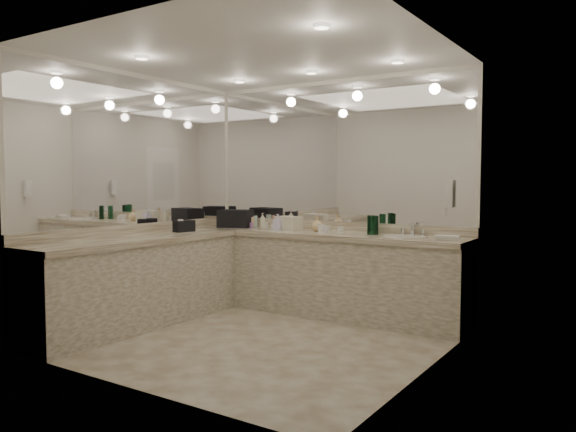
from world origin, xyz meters
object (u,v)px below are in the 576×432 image
Objects in this scene: cream_cosmetic_case at (289,223)px; soap_bottle_c at (317,224)px; wall_phone at (451,194)px; hand_towel at (447,238)px; black_toiletry_bag at (236,218)px; sink at (405,237)px; soap_bottle_b at (278,222)px; soap_bottle_a at (263,221)px.

cream_cosmetic_case is 0.35m from soap_bottle_c.
hand_towel is (-0.17, 0.46, -0.43)m from wall_phone.
wall_phone reaches higher than black_toiletry_bag.
soap_bottle_b is at bearing -176.23° from sink.
hand_towel is 2.19m from soap_bottle_a.
black_toiletry_bag is at bearing 174.10° from soap_bottle_b.
wall_phone is 1.43× the size of soap_bottle_c.
sink is 1.75m from soap_bottle_a.
soap_bottle_b reaches higher than soap_bottle_c.
sink is 2.36× the size of soap_bottle_b.
hand_towel is at bearing -0.23° from black_toiletry_bag.
cream_cosmetic_case is at bearing 2.07° from black_toiletry_bag.
sink is at bearing 140.43° from wall_phone.
wall_phone reaches higher than sink.
soap_bottle_b is 1.11× the size of soap_bottle_c.
soap_bottle_c is (-1.48, 0.08, 0.07)m from hand_towel.
cream_cosmetic_case is at bearing 2.66° from soap_bottle_a.
hand_towel is 1.19× the size of soap_bottle_b.
sink is 0.44m from hand_towel.
hand_towel reaches higher than sink.
soap_bottle_a reaches higher than soap_bottle_c.
soap_bottle_b is (0.27, -0.08, 0.00)m from soap_bottle_a.
soap_bottle_b is at bearing 169.07° from wall_phone.
black_toiletry_bag is 1.10m from soap_bottle_c.
cream_cosmetic_case is (-1.39, -0.00, 0.09)m from sink.
hand_towel is 1.32× the size of soap_bottle_c.
soap_bottle_c is (0.70, 0.06, -0.01)m from soap_bottle_a.
soap_bottle_a is (-2.35, 0.48, -0.36)m from wall_phone.
hand_towel is (2.58, -0.01, -0.09)m from black_toiletry_bag.
cream_cosmetic_case is 1.83m from hand_towel.
soap_bottle_a reaches higher than hand_towel.
black_toiletry_bag is 2.10× the size of soap_bottle_a.
wall_phone is (0.61, -0.50, 0.46)m from sink.
soap_bottle_c reaches higher than hand_towel.
cream_cosmetic_case is at bearing -179.94° from sink.
soap_bottle_c is at bearing 4.94° from soap_bottle_a.
wall_phone reaches higher than cream_cosmetic_case.
soap_bottle_b is 0.46m from soap_bottle_c.
soap_bottle_c is (0.43, 0.14, -0.01)m from soap_bottle_b.
soap_bottle_b is at bearing -16.36° from soap_bottle_a.
sink is at bearing 3.77° from soap_bottle_b.
cream_cosmetic_case is 0.36m from soap_bottle_a.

